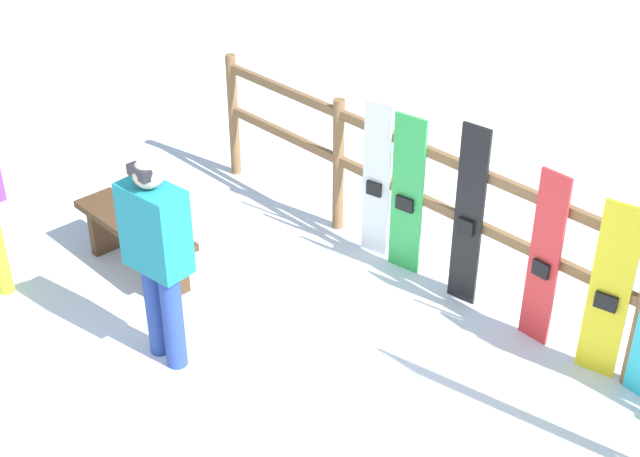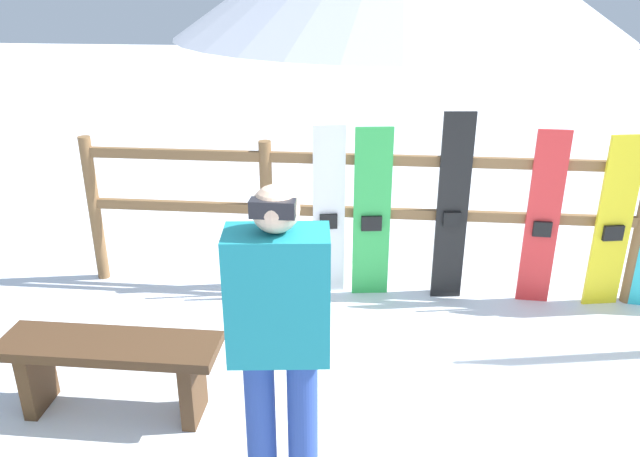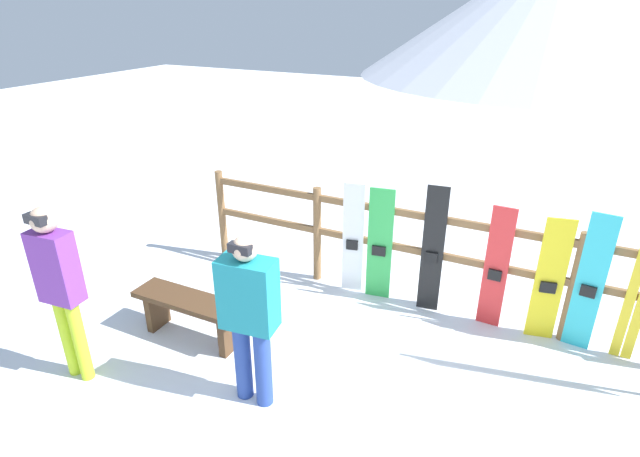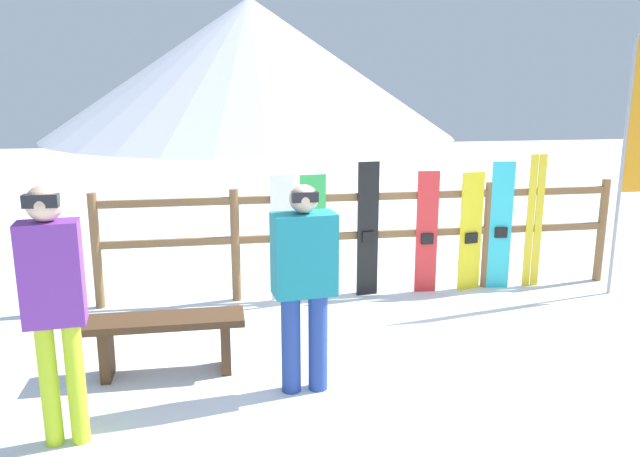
# 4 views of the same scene
# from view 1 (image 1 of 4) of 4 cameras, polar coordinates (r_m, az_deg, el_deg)

# --- Properties ---
(ground_plane) EXTENTS (40.00, 40.00, 0.00)m
(ground_plane) POSITION_cam_1_polar(r_m,az_deg,el_deg) (6.09, -3.96, -12.54)
(ground_plane) COLOR white
(fence) EXTENTS (5.94, 0.10, 1.25)m
(fence) POSITION_cam_1_polar(r_m,az_deg,el_deg) (6.92, 9.71, 0.81)
(fence) COLOR brown
(fence) RESTS_ON ground
(bench) EXTENTS (1.28, 0.36, 0.49)m
(bench) POSITION_cam_1_polar(r_m,az_deg,el_deg) (7.46, -11.73, -0.45)
(bench) COLOR #4C331E
(bench) RESTS_ON ground
(person_teal) EXTENTS (0.50, 0.31, 1.64)m
(person_teal) POSITION_cam_1_polar(r_m,az_deg,el_deg) (6.16, -10.39, -1.34)
(person_teal) COLOR navy
(person_teal) RESTS_ON ground
(snowboard_white) EXTENTS (0.25, 0.09, 1.40)m
(snowboard_white) POSITION_cam_1_polar(r_m,az_deg,el_deg) (7.43, 3.63, 3.06)
(snowboard_white) COLOR white
(snowboard_white) RESTS_ON ground
(snowboard_green) EXTENTS (0.29, 0.09, 1.40)m
(snowboard_green) POSITION_cam_1_polar(r_m,az_deg,el_deg) (7.23, 5.59, 2.10)
(snowboard_green) COLOR green
(snowboard_green) RESTS_ON ground
(snowboard_black_stripe) EXTENTS (0.24, 0.07, 1.52)m
(snowboard_black_stripe) POSITION_cam_1_polar(r_m,az_deg,el_deg) (6.87, 9.48, 0.70)
(snowboard_black_stripe) COLOR black
(snowboard_black_stripe) RESTS_ON ground
(snowboard_red) EXTENTS (0.25, 0.06, 1.41)m
(snowboard_red) POSITION_cam_1_polar(r_m,az_deg,el_deg) (6.58, 14.14, -1.98)
(snowboard_red) COLOR red
(snowboard_red) RESTS_ON ground
(snowboard_yellow) EXTENTS (0.28, 0.10, 1.38)m
(snowboard_yellow) POSITION_cam_1_polar(r_m,az_deg,el_deg) (6.39, 18.03, -3.93)
(snowboard_yellow) COLOR yellow
(snowboard_yellow) RESTS_ON ground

